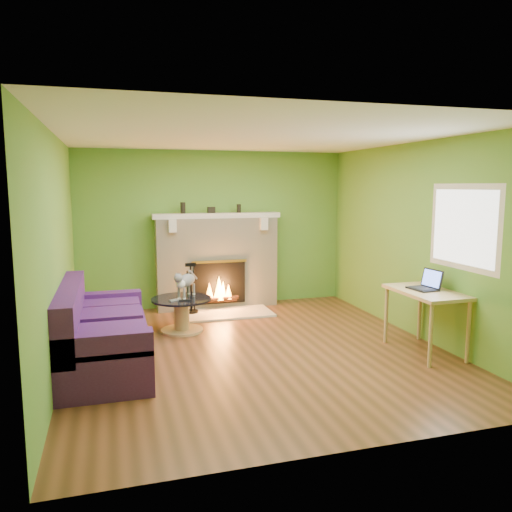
{
  "coord_description": "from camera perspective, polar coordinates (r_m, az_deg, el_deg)",
  "views": [
    {
      "loc": [
        -1.68,
        -5.74,
        2.02
      ],
      "look_at": [
        0.12,
        0.4,
        1.12
      ],
      "focal_mm": 35.0,
      "sensor_mm": 36.0,
      "label": 1
    }
  ],
  "objects": [
    {
      "name": "sofa",
      "position": [
        5.94,
        -17.53,
        -8.59
      ],
      "size": [
        0.94,
        2.09,
        0.94
      ],
      "color": "#441758",
      "rests_on": "floor"
    },
    {
      "name": "wall_front",
      "position": [
        3.72,
        10.92,
        -3.33
      ],
      "size": [
        5.0,
        0.0,
        5.0
      ],
      "primitive_type": "plane",
      "rotation": [
        -1.57,
        0.0,
        0.0
      ],
      "color": "#5E9330",
      "rests_on": "floor"
    },
    {
      "name": "ceiling",
      "position": [
        6.01,
        0.02,
        13.54
      ],
      "size": [
        5.0,
        5.0,
        0.0
      ],
      "primitive_type": "plane",
      "rotation": [
        3.14,
        0.0,
        0.0
      ],
      "color": "white",
      "rests_on": "wall_back"
    },
    {
      "name": "wall_back",
      "position": [
        8.44,
        -4.77,
        3.09
      ],
      "size": [
        5.0,
        0.0,
        5.0
      ],
      "primitive_type": "plane",
      "rotation": [
        1.57,
        0.0,
        0.0
      ],
      "color": "#5E9330",
      "rests_on": "floor"
    },
    {
      "name": "cat",
      "position": [
        7.05,
        -7.97,
        -3.13
      ],
      "size": [
        0.54,
        0.64,
        0.39
      ],
      "primitive_type": null,
      "rotation": [
        0.0,
        0.0,
        -0.6
      ],
      "color": "slate",
      "rests_on": "coffee_table"
    },
    {
      "name": "laptop",
      "position": [
        6.38,
        18.54,
        -2.58
      ],
      "size": [
        0.32,
        0.36,
        0.25
      ],
      "primitive_type": null,
      "rotation": [
        0.0,
        0.0,
        0.1
      ],
      "color": "black",
      "rests_on": "desk"
    },
    {
      "name": "hearth",
      "position": [
        7.98,
        -3.64,
        -6.56
      ],
      "size": [
        1.5,
        0.75,
        0.03
      ],
      "primitive_type": "cube",
      "color": "beige",
      "rests_on": "floor"
    },
    {
      "name": "coffee_table",
      "position": [
        7.08,
        -8.49,
        -6.37
      ],
      "size": [
        0.84,
        0.84,
        0.47
      ],
      "color": "tan",
      "rests_on": "floor"
    },
    {
      "name": "mantel_vase_left",
      "position": [
        8.15,
        -8.35,
        5.46
      ],
      "size": [
        0.08,
        0.08,
        0.18
      ],
      "primitive_type": "cylinder",
      "color": "black",
      "rests_on": "mantel"
    },
    {
      "name": "wall_left",
      "position": [
        5.81,
        -21.79,
        0.3
      ],
      "size": [
        0.0,
        5.0,
        5.0
      ],
      "primitive_type": "plane",
      "rotation": [
        1.57,
        0.0,
        1.57
      ],
      "color": "#5E9330",
      "rests_on": "floor"
    },
    {
      "name": "mantel",
      "position": [
        8.22,
        -4.5,
        4.64
      ],
      "size": [
        2.1,
        0.28,
        0.08
      ],
      "primitive_type": "cube",
      "color": "beige",
      "rests_on": "fireplace"
    },
    {
      "name": "window_pane",
      "position": [
        6.24,
        22.62,
        3.06
      ],
      "size": [
        0.0,
        1.06,
        1.06
      ],
      "primitive_type": "plane",
      "rotation": [
        1.57,
        0.0,
        -1.57
      ],
      "color": "white",
      "rests_on": "wall_right"
    },
    {
      "name": "fireplace",
      "position": [
        8.32,
        -4.47,
        -0.64
      ],
      "size": [
        2.1,
        0.46,
        1.58
      ],
      "color": "beige",
      "rests_on": "floor"
    },
    {
      "name": "remote_black",
      "position": [
        6.86,
        -8.15,
        -5.04
      ],
      "size": [
        0.16,
        0.07,
        0.02
      ],
      "primitive_type": "cube",
      "rotation": [
        0.0,
        0.0,
        -0.17
      ],
      "color": "black",
      "rests_on": "coffee_table"
    },
    {
      "name": "window_frame",
      "position": [
        6.25,
        22.67,
        3.06
      ],
      "size": [
        0.0,
        1.2,
        1.2
      ],
      "primitive_type": "plane",
      "rotation": [
        1.57,
        0.0,
        -1.57
      ],
      "color": "silver",
      "rests_on": "wall_right"
    },
    {
      "name": "floor",
      "position": [
        6.31,
        0.02,
        -10.66
      ],
      "size": [
        5.0,
        5.0,
        0.0
      ],
      "primitive_type": "plane",
      "color": "#563218",
      "rests_on": "ground"
    },
    {
      "name": "mantel_box",
      "position": [
        8.23,
        -5.13,
        5.26
      ],
      "size": [
        0.12,
        0.08,
        0.1
      ],
      "primitive_type": "cube",
      "color": "black",
      "rests_on": "mantel"
    },
    {
      "name": "wall_right",
      "position": [
        6.99,
        18.01,
        1.7
      ],
      "size": [
        0.0,
        5.0,
        5.0
      ],
      "primitive_type": "plane",
      "rotation": [
        1.57,
        0.0,
        -1.57
      ],
      "color": "#5E9330",
      "rests_on": "floor"
    },
    {
      "name": "desk",
      "position": [
        6.39,
        18.85,
        -4.57
      ],
      "size": [
        0.6,
        1.04,
        0.77
      ],
      "color": "tan",
      "rests_on": "floor"
    },
    {
      "name": "fire_tools",
      "position": [
        7.94,
        -7.44,
        -3.61
      ],
      "size": [
        0.21,
        0.21,
        0.8
      ],
      "primitive_type": null,
      "color": "black",
      "rests_on": "hearth"
    },
    {
      "name": "remote_silver",
      "position": [
        6.9,
        -9.21,
        -4.97
      ],
      "size": [
        0.17,
        0.12,
        0.02
      ],
      "primitive_type": "cube",
      "rotation": [
        0.0,
        0.0,
        0.47
      ],
      "color": "gray",
      "rests_on": "coffee_table"
    },
    {
      "name": "mantel_vase_right",
      "position": [
        8.33,
        -1.98,
        5.46
      ],
      "size": [
        0.07,
        0.07,
        0.14
      ],
      "primitive_type": "cylinder",
      "color": "black",
      "rests_on": "mantel"
    }
  ]
}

